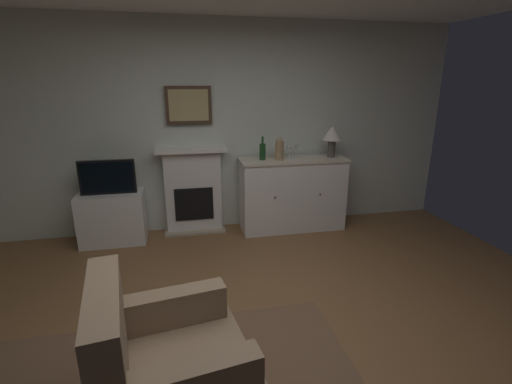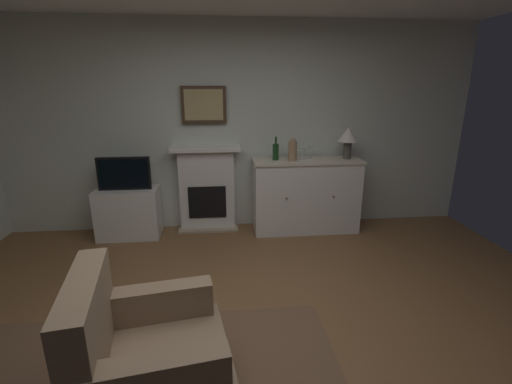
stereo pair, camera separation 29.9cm
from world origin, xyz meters
name	(u,v)px [view 2 (the right image)]	position (x,y,z in m)	size (l,w,h in m)	color
ground_plane	(259,349)	(0.00, 0.00, -0.05)	(6.08, 4.91, 0.10)	brown
wall_rear	(239,128)	(0.00, 2.43, 1.31)	(6.08, 0.06, 2.62)	silver
fireplace_unit	(207,189)	(-0.43, 2.30, 0.55)	(0.87, 0.30, 1.10)	white
framed_picture	(204,105)	(-0.43, 2.34, 1.61)	(0.55, 0.04, 0.45)	#473323
sideboard_cabinet	(306,195)	(0.84, 2.12, 0.47)	(1.37, 0.49, 0.94)	white
table_lamp	(348,137)	(1.35, 2.12, 1.22)	(0.26, 0.26, 0.40)	#4C4742
wine_bottle	(276,151)	(0.44, 2.13, 1.05)	(0.08, 0.08, 0.29)	#193F1E
wine_glass_left	(303,151)	(0.77, 2.08, 1.07)	(0.07, 0.07, 0.16)	silver
wine_glass_center	(310,149)	(0.88, 2.15, 1.07)	(0.07, 0.07, 0.16)	silver
vase_decorative	(293,149)	(0.64, 2.07, 1.08)	(0.11, 0.11, 0.28)	#9E7F5B
tv_cabinet	(129,213)	(-1.41, 2.14, 0.31)	(0.75, 0.42, 0.62)	white
tv_set	(124,174)	(-1.41, 2.11, 0.82)	(0.62, 0.07, 0.40)	black
armchair	(145,360)	(-0.70, -0.52, 0.38)	(0.92, 0.88, 0.92)	#8C7259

